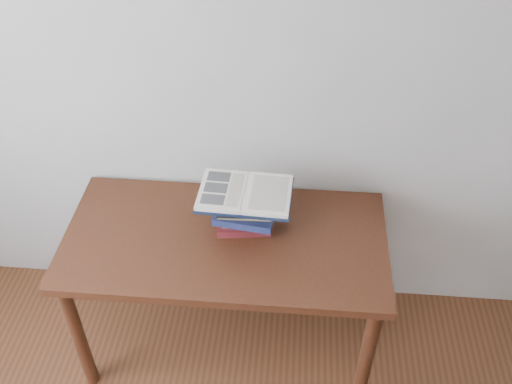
{
  "coord_description": "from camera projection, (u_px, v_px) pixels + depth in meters",
  "views": [
    {
      "loc": [
        0.38,
        -0.29,
        2.46
      ],
      "look_at": [
        0.23,
        1.41,
        0.97
      ],
      "focal_mm": 40.0,
      "sensor_mm": 36.0,
      "label": 1
    }
  ],
  "objects": [
    {
      "name": "book_stack",
      "position": [
        245.0,
        210.0,
        2.4
      ],
      "size": [
        0.27,
        0.22,
        0.19
      ],
      "color": "maroon",
      "rests_on": "desk"
    },
    {
      "name": "desk",
      "position": [
        226.0,
        253.0,
        2.47
      ],
      "size": [
        1.37,
        0.68,
        0.73
      ],
      "color": "#451F11",
      "rests_on": "ground"
    },
    {
      "name": "open_book",
      "position": [
        245.0,
        193.0,
        2.32
      ],
      "size": [
        0.39,
        0.28,
        0.03
      ],
      "rotation": [
        0.0,
        0.0,
        -0.04
      ],
      "color": "black",
      "rests_on": "book_stack"
    }
  ]
}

